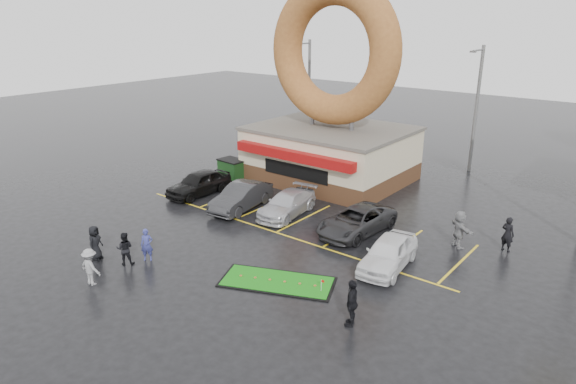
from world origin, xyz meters
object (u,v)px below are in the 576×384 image
Objects in this scene: car_black at (199,183)px; car_grey at (357,221)px; donut_shop at (331,116)px; putting_green at (277,282)px; person_cameraman at (352,303)px; streetlight_left at (309,91)px; person_blue at (147,245)px; car_dgrey at (241,197)px; dumpster at (232,170)px; car_white at (388,253)px; car_silver at (287,204)px; streetlight_mid at (476,107)px.

car_grey is at bearing 6.06° from car_black.
putting_green is at bearing -64.67° from donut_shop.
person_cameraman is at bearing -10.07° from putting_green.
streetlight_left reaches higher than putting_green.
car_grey is 3.17× the size of person_blue.
car_grey is at bearing -170.03° from person_cameraman.
dumpster is (-4.61, 3.98, -0.11)m from car_dgrey.
car_white is at bearing 172.71° from person_cameraman.
car_grey is 6.76m from putting_green.
dumpster is at bearing 141.44° from putting_green.
donut_shop is at bearing 128.03° from car_white.
dumpster is at bearing 150.30° from car_silver.
car_grey is 10.73m from person_blue.
dumpster is 15.26m from putting_green.
donut_shop is 2.71× the size of car_grey.
streetlight_left is 11.97m from dumpster.
streetlight_mid reaches higher than car_black.
streetlight_left is at bearing 114.92° from car_silver.
streetlight_left is 1.81× the size of car_grey.
dumpster is at bearing 101.61° from car_black.
person_blue reaches higher than car_silver.
car_dgrey is 1.01× the size of car_silver.
dumpster is (1.55, -11.12, -4.13)m from streetlight_left.
streetlight_left is at bearing 104.51° from car_dgrey.
car_silver is 2.92× the size of person_blue.
car_black is 9.33m from person_blue.
donut_shop reaches higher than dumpster.
streetlight_left is 1.94× the size of car_dgrey.
car_grey reaches higher than putting_green.
car_grey is (7.21, 1.20, -0.07)m from car_dgrey.
streetlight_left is 28.00m from person_cameraman.
streetlight_mid reaches higher than car_silver.
person_blue is (5.05, -7.85, 0.01)m from car_black.
streetlight_left is 5.74× the size of person_blue.
streetlight_mid is 1.96× the size of car_silver.
putting_green is at bearing -26.13° from car_black.
person_cameraman reaches higher than car_white.
putting_green is (13.48, -20.63, -4.74)m from streetlight_left.
streetlight_mid reaches higher than putting_green.
streetlight_left and streetlight_mid have the same top height.
streetlight_left is at bearing -160.36° from person_cameraman.
person_blue is (-6.69, -23.76, -4.00)m from streetlight_mid.
car_black is at bearing -81.35° from streetlight_left.
donut_shop is 18.29m from person_cameraman.
car_dgrey is (6.16, -15.10, -4.02)m from streetlight_left.
dumpster is at bearing -142.52° from donut_shop.
putting_green is (7.32, -5.53, -0.72)m from car_dgrey.
donut_shop is 9.00m from car_dgrey.
car_black is at bearing -126.41° from streetlight_mid.
donut_shop is 2.52× the size of putting_green.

